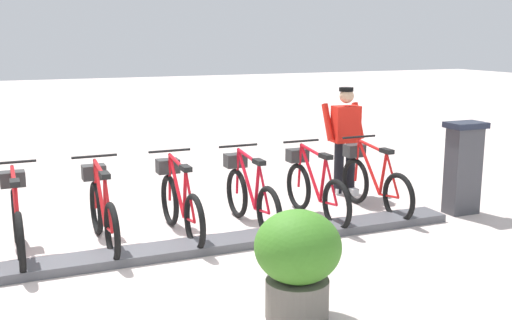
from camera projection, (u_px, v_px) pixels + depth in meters
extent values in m
plane|color=#C1B0AA|center=(173.00, 254.00, 6.97)|extent=(60.00, 60.00, 0.00)
cube|color=#47474C|center=(173.00, 250.00, 6.96)|extent=(0.44, 7.34, 0.10)
cube|color=#38383D|center=(463.00, 171.00, 8.47)|extent=(0.28, 0.44, 1.20)
cube|color=#194C8C|center=(457.00, 144.00, 8.54)|extent=(0.03, 0.30, 0.40)
cube|color=black|center=(466.00, 125.00, 8.35)|extent=(0.36, 0.52, 0.08)
torus|color=black|center=(398.00, 198.00, 8.10)|extent=(0.67, 0.08, 0.67)
torus|color=black|center=(355.00, 181.00, 9.04)|extent=(0.67, 0.08, 0.67)
cylinder|color=red|center=(369.00, 167.00, 8.68)|extent=(0.60, 0.05, 0.70)
cylinder|color=red|center=(383.00, 174.00, 8.37)|extent=(0.16, 0.05, 0.61)
cylinder|color=red|center=(372.00, 147.00, 8.56)|extent=(0.69, 0.05, 0.11)
cylinder|color=red|center=(389.00, 196.00, 8.29)|extent=(0.43, 0.04, 0.09)
cylinder|color=red|center=(392.00, 175.00, 8.18)|extent=(0.33, 0.04, 0.56)
cylinder|color=red|center=(357.00, 161.00, 8.95)|extent=(0.10, 0.04, 0.62)
cube|color=black|center=(387.00, 151.00, 8.26)|extent=(0.22, 0.10, 0.06)
cylinder|color=black|center=(359.00, 137.00, 8.85)|extent=(0.04, 0.54, 0.03)
cube|color=#2D2D2D|center=(354.00, 151.00, 9.00)|extent=(0.20, 0.28, 0.18)
torus|color=black|center=(337.00, 205.00, 7.74)|extent=(0.67, 0.08, 0.67)
torus|color=black|center=(299.00, 187.00, 8.68)|extent=(0.67, 0.08, 0.67)
cylinder|color=red|center=(310.00, 172.00, 8.32)|extent=(0.60, 0.05, 0.70)
cylinder|color=red|center=(323.00, 180.00, 8.02)|extent=(0.16, 0.05, 0.61)
cylinder|color=red|center=(313.00, 151.00, 8.21)|extent=(0.69, 0.05, 0.11)
cylinder|color=red|center=(328.00, 203.00, 7.94)|extent=(0.43, 0.04, 0.09)
cylinder|color=red|center=(331.00, 182.00, 7.82)|extent=(0.33, 0.04, 0.56)
cylinder|color=red|center=(300.00, 166.00, 8.60)|extent=(0.10, 0.04, 0.62)
cube|color=black|center=(326.00, 156.00, 7.90)|extent=(0.22, 0.10, 0.06)
cylinder|color=black|center=(301.00, 141.00, 8.50)|extent=(0.04, 0.54, 0.03)
cube|color=#2D2D2D|center=(297.00, 155.00, 8.64)|extent=(0.20, 0.28, 0.18)
torus|color=black|center=(269.00, 213.00, 7.38)|extent=(0.67, 0.08, 0.67)
torus|color=black|center=(237.00, 193.00, 8.33)|extent=(0.67, 0.08, 0.67)
cylinder|color=red|center=(247.00, 178.00, 7.96)|extent=(0.60, 0.05, 0.70)
cylinder|color=red|center=(257.00, 187.00, 7.66)|extent=(0.16, 0.05, 0.61)
cylinder|color=red|center=(248.00, 157.00, 7.85)|extent=(0.69, 0.05, 0.11)
cylinder|color=red|center=(262.00, 211.00, 7.58)|extent=(0.43, 0.04, 0.09)
cylinder|color=red|center=(264.00, 189.00, 7.47)|extent=(0.33, 0.04, 0.56)
cylinder|color=red|center=(238.00, 172.00, 8.24)|extent=(0.10, 0.04, 0.62)
cube|color=black|center=(259.00, 162.00, 7.54)|extent=(0.22, 0.10, 0.06)
cylinder|color=black|center=(238.00, 146.00, 8.14)|extent=(0.04, 0.54, 0.03)
cube|color=#2D2D2D|center=(235.00, 160.00, 8.28)|extent=(0.20, 0.28, 0.18)
torus|color=black|center=(195.00, 222.00, 7.03)|extent=(0.67, 0.08, 0.67)
torus|color=black|center=(170.00, 200.00, 7.97)|extent=(0.67, 0.08, 0.67)
cylinder|color=red|center=(177.00, 185.00, 7.61)|extent=(0.60, 0.05, 0.70)
cylinder|color=red|center=(185.00, 194.00, 7.31)|extent=(0.16, 0.05, 0.61)
cylinder|color=red|center=(177.00, 162.00, 7.49)|extent=(0.69, 0.05, 0.11)
cylinder|color=red|center=(189.00, 220.00, 7.22)|extent=(0.43, 0.04, 0.09)
cylinder|color=red|center=(190.00, 196.00, 7.11)|extent=(0.33, 0.04, 0.56)
cylinder|color=red|center=(170.00, 178.00, 7.88)|extent=(0.10, 0.04, 0.62)
cube|color=black|center=(186.00, 168.00, 7.19)|extent=(0.22, 0.10, 0.06)
cylinder|color=black|center=(170.00, 151.00, 7.78)|extent=(0.04, 0.54, 0.03)
cube|color=#2D2D2D|center=(168.00, 166.00, 7.93)|extent=(0.20, 0.28, 0.18)
torus|color=black|center=(112.00, 232.00, 6.67)|extent=(0.67, 0.08, 0.67)
torus|color=black|center=(96.00, 208.00, 7.62)|extent=(0.67, 0.08, 0.67)
cylinder|color=red|center=(100.00, 192.00, 7.25)|extent=(0.60, 0.05, 0.70)
cylinder|color=red|center=(105.00, 202.00, 6.95)|extent=(0.16, 0.05, 0.61)
cylinder|color=red|center=(99.00, 169.00, 7.14)|extent=(0.69, 0.05, 0.11)
cylinder|color=red|center=(109.00, 229.00, 6.87)|extent=(0.43, 0.04, 0.09)
cylinder|color=red|center=(108.00, 205.00, 6.75)|extent=(0.33, 0.04, 0.56)
cylinder|color=red|center=(95.00, 184.00, 7.53)|extent=(0.10, 0.04, 0.62)
cube|color=black|center=(105.00, 175.00, 6.83)|extent=(0.22, 0.10, 0.06)
cylinder|color=black|center=(94.00, 156.00, 7.43)|extent=(0.04, 0.54, 0.03)
cube|color=#2D2D2D|center=(94.00, 172.00, 7.57)|extent=(0.20, 0.28, 0.18)
torus|color=black|center=(20.00, 244.00, 6.31)|extent=(0.67, 0.08, 0.67)
torus|color=black|center=(16.00, 216.00, 7.26)|extent=(0.67, 0.08, 0.67)
cylinder|color=red|center=(15.00, 201.00, 6.90)|extent=(0.60, 0.05, 0.70)
cylinder|color=red|center=(17.00, 211.00, 6.59)|extent=(0.16, 0.05, 0.61)
cylinder|color=red|center=(13.00, 176.00, 6.78)|extent=(0.69, 0.05, 0.11)
cylinder|color=red|center=(20.00, 240.00, 6.51)|extent=(0.43, 0.04, 0.09)
cylinder|color=red|center=(18.00, 214.00, 6.40)|extent=(0.33, 0.04, 0.56)
cylinder|color=red|center=(14.00, 192.00, 7.17)|extent=(0.10, 0.04, 0.62)
cube|color=black|center=(15.00, 183.00, 6.47)|extent=(0.22, 0.10, 0.06)
cylinder|color=black|center=(12.00, 162.00, 7.07)|extent=(0.04, 0.54, 0.03)
cube|color=#2D2D2D|center=(13.00, 179.00, 7.22)|extent=(0.20, 0.28, 0.18)
cube|color=white|center=(336.00, 190.00, 9.66)|extent=(0.27, 0.13, 0.10)
cube|color=white|center=(352.00, 191.00, 9.61)|extent=(0.27, 0.13, 0.10)
cylinder|color=black|center=(339.00, 167.00, 9.53)|extent=(0.15, 0.15, 0.82)
cylinder|color=black|center=(350.00, 166.00, 9.59)|extent=(0.15, 0.15, 0.82)
cube|color=red|center=(346.00, 124.00, 9.43)|extent=(0.29, 0.42, 0.56)
cylinder|color=red|center=(328.00, 122.00, 9.43)|extent=(0.34, 0.12, 0.57)
cylinder|color=red|center=(358.00, 121.00, 9.60)|extent=(0.34, 0.12, 0.57)
sphere|color=tan|center=(347.00, 96.00, 9.34)|extent=(0.22, 0.22, 0.22)
cylinder|color=black|center=(346.00, 89.00, 9.34)|extent=(0.22, 0.22, 0.06)
cylinder|color=#59544C|center=(297.00, 298.00, 5.38)|extent=(0.56, 0.56, 0.35)
ellipsoid|color=#366F1F|center=(298.00, 247.00, 5.29)|extent=(0.76, 0.76, 0.64)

